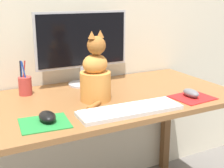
% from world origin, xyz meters
% --- Properties ---
extents(desk, '(1.42, 0.70, 0.74)m').
position_xyz_m(desk, '(0.00, 0.00, 0.65)').
color(desk, brown).
rests_on(desk, ground_plane).
extents(monitor, '(0.54, 0.17, 0.41)m').
position_xyz_m(monitor, '(0.02, 0.25, 0.98)').
color(monitor, '#B2B2B7').
rests_on(monitor, desk).
extents(keyboard, '(0.47, 0.16, 0.02)m').
position_xyz_m(keyboard, '(0.04, -0.25, 0.76)').
color(keyboard, silver).
rests_on(keyboard, desk).
extents(mousepad_left, '(0.21, 0.19, 0.00)m').
position_xyz_m(mousepad_left, '(-0.33, -0.20, 0.75)').
color(mousepad_left, '#238438').
rests_on(mousepad_left, desk).
extents(mousepad_right, '(0.21, 0.19, 0.00)m').
position_xyz_m(mousepad_right, '(0.42, -0.22, 0.75)').
color(mousepad_right, red).
rests_on(mousepad_right, desk).
extents(computer_mouse_left, '(0.06, 0.10, 0.04)m').
position_xyz_m(computer_mouse_left, '(-0.32, -0.19, 0.77)').
color(computer_mouse_left, black).
rests_on(computer_mouse_left, mousepad_left).
extents(computer_mouse_right, '(0.06, 0.10, 0.04)m').
position_xyz_m(computer_mouse_right, '(0.41, -0.21, 0.77)').
color(computer_mouse_right, slate).
rests_on(computer_mouse_right, mousepad_right).
extents(cat, '(0.19, 0.23, 0.34)m').
position_xyz_m(cat, '(-0.03, -0.03, 0.87)').
color(cat, '#D6893D').
rests_on(cat, desk).
extents(pen_cup, '(0.07, 0.07, 0.18)m').
position_xyz_m(pen_cup, '(-0.31, 0.22, 0.79)').
color(pen_cup, '#B23833').
rests_on(pen_cup, desk).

